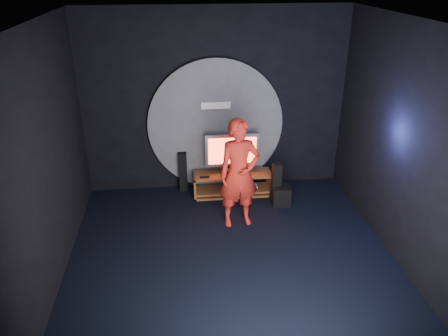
{
  "coord_description": "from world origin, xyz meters",
  "views": [
    {
      "loc": [
        -0.74,
        -5.47,
        4.15
      ],
      "look_at": [
        0.0,
        1.05,
        1.05
      ],
      "focal_mm": 35.0,
      "sensor_mm": 36.0,
      "label": 1
    }
  ],
  "objects_px": {
    "tower_speaker_right": "(276,183)",
    "player": "(239,174)",
    "tower_speaker_left": "(183,171)",
    "media_console": "(233,185)",
    "tv": "(232,152)",
    "subwoofer": "(281,195)"
  },
  "relations": [
    {
      "from": "tower_speaker_right",
      "to": "player",
      "type": "relative_size",
      "value": 0.42
    },
    {
      "from": "tower_speaker_left",
      "to": "media_console",
      "type": "bearing_deg",
      "value": -17.45
    },
    {
      "from": "media_console",
      "to": "tv",
      "type": "distance_m",
      "value": 0.68
    },
    {
      "from": "media_console",
      "to": "subwoofer",
      "type": "bearing_deg",
      "value": -30.43
    },
    {
      "from": "tv",
      "to": "subwoofer",
      "type": "relative_size",
      "value": 2.82
    },
    {
      "from": "tv",
      "to": "tower_speaker_right",
      "type": "distance_m",
      "value": 1.02
    },
    {
      "from": "tv",
      "to": "subwoofer",
      "type": "bearing_deg",
      "value": -33.5
    },
    {
      "from": "subwoofer",
      "to": "tower_speaker_right",
      "type": "bearing_deg",
      "value": 124.4
    },
    {
      "from": "tower_speaker_right",
      "to": "tower_speaker_left",
      "type": "bearing_deg",
      "value": 158.14
    },
    {
      "from": "subwoofer",
      "to": "player",
      "type": "height_order",
      "value": "player"
    },
    {
      "from": "player",
      "to": "media_console",
      "type": "bearing_deg",
      "value": 80.98
    },
    {
      "from": "media_console",
      "to": "subwoofer",
      "type": "relative_size",
      "value": 4.15
    },
    {
      "from": "tv",
      "to": "subwoofer",
      "type": "xyz_separation_m",
      "value": [
        0.85,
        -0.56,
        -0.69
      ]
    },
    {
      "from": "tv",
      "to": "player",
      "type": "bearing_deg",
      "value": -91.51
    },
    {
      "from": "tower_speaker_left",
      "to": "subwoofer",
      "type": "xyz_separation_m",
      "value": [
        1.8,
        -0.8,
        -0.22
      ]
    },
    {
      "from": "tower_speaker_left",
      "to": "player",
      "type": "xyz_separation_m",
      "value": [
        0.92,
        -1.35,
        0.55
      ]
    },
    {
      "from": "tower_speaker_right",
      "to": "subwoofer",
      "type": "relative_size",
      "value": 2.19
    },
    {
      "from": "subwoofer",
      "to": "player",
      "type": "distance_m",
      "value": 1.29
    },
    {
      "from": "media_console",
      "to": "subwoofer",
      "type": "distance_m",
      "value": 0.98
    },
    {
      "from": "tv",
      "to": "tower_speaker_left",
      "type": "xyz_separation_m",
      "value": [
        -0.95,
        0.23,
        -0.47
      ]
    },
    {
      "from": "tower_speaker_right",
      "to": "player",
      "type": "bearing_deg",
      "value": -140.94
    },
    {
      "from": "media_console",
      "to": "tv",
      "type": "relative_size",
      "value": 1.47
    }
  ]
}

